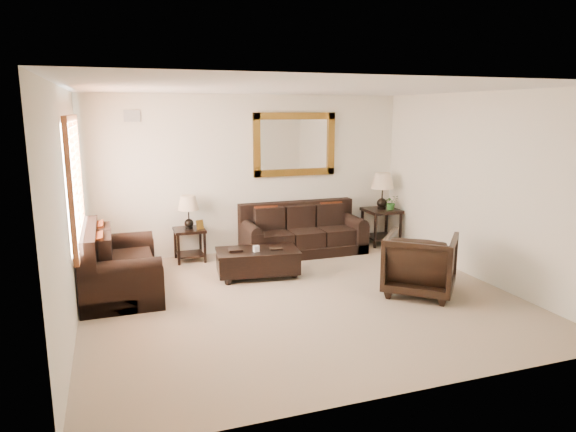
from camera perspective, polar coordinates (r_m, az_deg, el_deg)
name	(u,v)px	position (r m, az deg, el deg)	size (l,w,h in m)	color
room	(301,197)	(6.53, 1.45, 2.09)	(5.51, 5.01, 2.71)	gray
window	(75,182)	(7.00, -22.55, 3.50)	(0.07, 1.96, 1.66)	white
mirror	(295,144)	(9.05, 0.75, 7.95)	(1.50, 0.06, 1.10)	#543C10
air_vent	(132,116)	(8.52, -16.95, 10.59)	(0.25, 0.02, 0.18)	#999999
sofa	(302,235)	(8.94, 1.55, -2.10)	(2.09, 0.90, 0.86)	black
loveseat	(116,269)	(7.30, -18.61, -5.61)	(0.99, 1.67, 0.94)	black
end_table_left	(189,219)	(8.50, -10.95, -0.28)	(0.49, 0.49, 1.09)	black
end_table_right	(382,198)	(9.56, 10.41, 2.00)	(0.60, 0.60, 1.32)	black
coffee_table	(258,260)	(7.66, -3.40, -4.89)	(1.28, 0.79, 0.51)	black
armchair	(420,261)	(7.13, 14.50, -4.83)	(0.89, 0.83, 0.91)	black
potted_plant	(391,204)	(9.55, 11.39, 1.32)	(0.24, 0.27, 0.21)	#25571D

